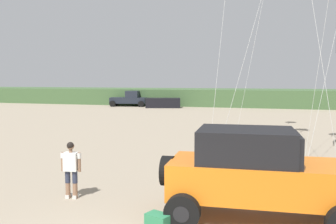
{
  "coord_description": "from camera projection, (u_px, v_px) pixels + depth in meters",
  "views": [
    {
      "loc": [
        3.14,
        -5.84,
        3.47
      ],
      "look_at": [
        0.13,
        4.39,
        2.53
      ],
      "focal_mm": 39.39,
      "sensor_mm": 36.0,
      "label": 1
    }
  ],
  "objects": [
    {
      "name": "person_watching",
      "position": [
        71.0,
        167.0,
        10.71
      ],
      "size": [
        0.62,
        0.35,
        1.67
      ],
      "color": "#8C664C",
      "rests_on": "ground_plane"
    },
    {
      "name": "dune_ridge",
      "position": [
        218.0,
        97.0,
        50.26
      ],
      "size": [
        90.0,
        9.68,
        2.15
      ],
      "primitive_type": "cube",
      "color": "#426038",
      "rests_on": "ground_plane"
    },
    {
      "name": "cooler_box",
      "position": [
        158.0,
        222.0,
        8.5
      ],
      "size": [
        0.65,
        0.53,
        0.38
      ],
      "primitive_type": "cube",
      "rotation": [
        0.0,
        0.0,
        -0.36
      ],
      "color": "#2D7F51",
      "rests_on": "ground_plane"
    },
    {
      "name": "jeep",
      "position": [
        257.0,
        172.0,
        9.05
      ],
      "size": [
        4.93,
        2.65,
        2.26
      ],
      "color": "orange",
      "rests_on": "ground_plane"
    },
    {
      "name": "distant_pickup",
      "position": [
        129.0,
        99.0,
        47.64
      ],
      "size": [
        4.87,
        3.12,
        1.98
      ],
      "color": "#1E232D",
      "rests_on": "ground_plane"
    },
    {
      "name": "distant_sedan",
      "position": [
        163.0,
        103.0,
        45.16
      ],
      "size": [
        4.5,
        2.73,
        1.2
      ],
      "primitive_type": "cube",
      "rotation": [
        0.0,
        0.0,
        0.26
      ],
      "color": "black",
      "rests_on": "ground_plane"
    }
  ]
}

